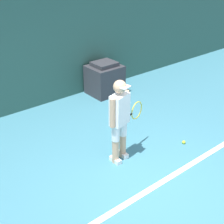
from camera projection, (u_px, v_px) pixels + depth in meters
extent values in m
plane|color=teal|center=(147.00, 186.00, 4.98)|extent=(24.00, 24.00, 0.00)
cube|color=#2D564C|center=(29.00, 44.00, 6.88)|extent=(24.00, 0.10, 3.01)
cube|color=white|center=(151.00, 189.00, 4.92)|extent=(21.60, 0.10, 0.01)
cylinder|color=tan|center=(115.00, 151.00, 5.46)|extent=(0.12, 0.12, 0.46)
cylinder|color=white|center=(116.00, 133.00, 5.29)|extent=(0.14, 0.14, 0.28)
cube|color=white|center=(115.00, 160.00, 5.55)|extent=(0.10, 0.24, 0.08)
cylinder|color=tan|center=(123.00, 146.00, 5.62)|extent=(0.12, 0.12, 0.46)
cylinder|color=white|center=(123.00, 128.00, 5.45)|extent=(0.14, 0.14, 0.28)
cube|color=white|center=(122.00, 154.00, 5.70)|extent=(0.10, 0.24, 0.08)
cube|color=white|center=(120.00, 110.00, 5.18)|extent=(0.38, 0.28, 0.54)
sphere|color=tan|center=(120.00, 87.00, 4.99)|extent=(0.22, 0.22, 0.22)
cube|color=white|center=(125.00, 87.00, 4.92)|extent=(0.20, 0.16, 0.02)
cylinder|color=tan|center=(113.00, 113.00, 5.03)|extent=(0.09, 0.09, 0.51)
cylinder|color=tan|center=(126.00, 104.00, 5.31)|extent=(0.09, 0.09, 0.51)
cylinder|color=black|center=(129.00, 116.00, 5.49)|extent=(0.18, 0.08, 0.03)
torus|color=yellow|center=(137.00, 110.00, 5.67)|extent=(0.34, 0.10, 0.34)
sphere|color=#D1E533|center=(184.00, 142.00, 6.07)|extent=(0.07, 0.07, 0.07)
cube|color=#333338|center=(105.00, 80.00, 8.06)|extent=(0.81, 0.74, 0.75)
cube|color=#333338|center=(104.00, 64.00, 7.86)|extent=(0.57, 0.52, 0.10)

